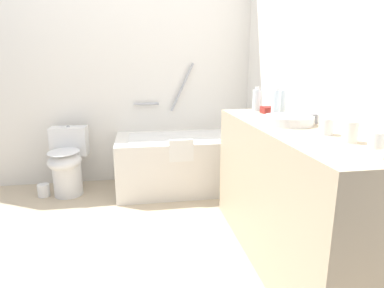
# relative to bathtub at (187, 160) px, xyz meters

# --- Properties ---
(ground_plane) EXTENTS (4.12, 4.12, 0.00)m
(ground_plane) POSITION_rel_bathtub_xyz_m (-0.82, -1.00, -0.29)
(ground_plane) COLOR #C1AD8E
(wall_back_tiled) EXTENTS (3.52, 0.10, 2.48)m
(wall_back_tiled) POSITION_rel_bathtub_xyz_m (-0.82, 0.40, 0.95)
(wall_back_tiled) COLOR white
(wall_back_tiled) RESTS_ON ground_plane
(wall_right_mirror) EXTENTS (0.10, 3.10, 2.48)m
(wall_right_mirror) POSITION_rel_bathtub_xyz_m (0.79, -1.00, 0.95)
(wall_right_mirror) COLOR white
(wall_right_mirror) RESTS_ON ground_plane
(bathtub) EXTENTS (1.41, 0.71, 1.26)m
(bathtub) POSITION_rel_bathtub_xyz_m (0.00, 0.00, 0.00)
(bathtub) COLOR white
(bathtub) RESTS_ON ground_plane
(toilet) EXTENTS (0.36, 0.52, 0.65)m
(toilet) POSITION_rel_bathtub_xyz_m (-1.18, 0.04, 0.04)
(toilet) COLOR white
(toilet) RESTS_ON ground_plane
(vanity_counter) EXTENTS (0.53, 1.60, 0.88)m
(vanity_counter) POSITION_rel_bathtub_xyz_m (0.47, -1.35, 0.15)
(vanity_counter) COLOR tan
(vanity_counter) RESTS_ON ground_plane
(sink_basin) EXTENTS (0.30, 0.30, 0.05)m
(sink_basin) POSITION_rel_bathtub_xyz_m (0.44, -1.27, 0.62)
(sink_basin) COLOR white
(sink_basin) RESTS_ON vanity_counter
(sink_faucet) EXTENTS (0.13, 0.15, 0.06)m
(sink_faucet) POSITION_rel_bathtub_xyz_m (0.61, -1.27, 0.62)
(sink_faucet) COLOR #A9A9AE
(sink_faucet) RESTS_ON vanity_counter
(water_bottle_0) EXTENTS (0.06, 0.06, 0.21)m
(water_bottle_0) POSITION_rel_bathtub_xyz_m (0.45, -1.05, 0.69)
(water_bottle_0) COLOR silver
(water_bottle_0) RESTS_ON vanity_counter
(water_bottle_1) EXTENTS (0.07, 0.07, 0.19)m
(water_bottle_1) POSITION_rel_bathtub_xyz_m (0.46, -0.65, 0.68)
(water_bottle_1) COLOR silver
(water_bottle_1) RESTS_ON vanity_counter
(water_bottle_2) EXTENTS (0.07, 0.07, 0.21)m
(water_bottle_2) POSITION_rel_bathtub_xyz_m (0.52, -0.98, 0.69)
(water_bottle_2) COLOR silver
(water_bottle_2) RESTS_ON vanity_counter
(drinking_glass_0) EXTENTS (0.06, 0.06, 0.08)m
(drinking_glass_0) POSITION_rel_bathtub_xyz_m (0.53, -1.92, 0.63)
(drinking_glass_0) COLOR white
(drinking_glass_0) RESTS_ON vanity_counter
(drinking_glass_1) EXTENTS (0.07, 0.07, 0.10)m
(drinking_glass_1) POSITION_rel_bathtub_xyz_m (0.51, -1.76, 0.64)
(drinking_glass_1) COLOR white
(drinking_glass_1) RESTS_ON vanity_counter
(drinking_glass_2) EXTENTS (0.07, 0.07, 0.09)m
(drinking_glass_2) POSITION_rel_bathtub_xyz_m (0.50, -1.58, 0.63)
(drinking_glass_2) COLOR white
(drinking_glass_2) RESTS_ON vanity_counter
(amenity_basket) EXTENTS (0.14, 0.10, 0.05)m
(amenity_basket) POSITION_rel_bathtub_xyz_m (0.52, -0.81, 0.62)
(amenity_basket) COLOR maroon
(amenity_basket) RESTS_ON vanity_counter
(toilet_paper_roll) EXTENTS (0.11, 0.11, 0.12)m
(toilet_paper_roll) POSITION_rel_bathtub_xyz_m (-1.41, -0.01, -0.23)
(toilet_paper_roll) COLOR white
(toilet_paper_roll) RESTS_ON ground_plane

